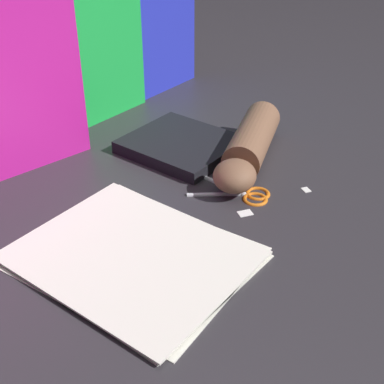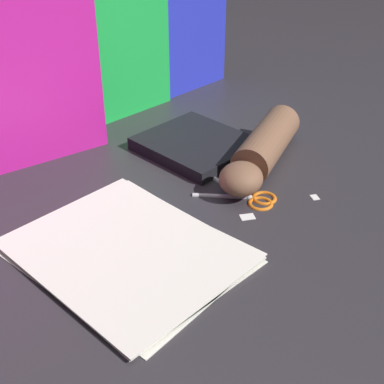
# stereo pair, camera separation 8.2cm
# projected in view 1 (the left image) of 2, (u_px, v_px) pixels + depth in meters

# --- Properties ---
(ground_plane) EXTENTS (6.00, 6.00, 0.00)m
(ground_plane) POSITION_uv_depth(u_px,v_px,m) (179.00, 232.00, 0.84)
(ground_plane) COLOR #2D2B30
(backdrop_panel_right) EXTENTS (0.64, 0.03, 0.43)m
(backdrop_panel_right) POSITION_uv_depth(u_px,v_px,m) (95.00, 20.00, 1.10)
(backdrop_panel_right) COLOR #2833D1
(backdrop_panel_right) RESTS_ON ground_plane
(paper_stack) EXTENTS (0.28, 0.34, 0.01)m
(paper_stack) POSITION_uv_depth(u_px,v_px,m) (133.00, 255.00, 0.78)
(paper_stack) COLOR white
(paper_stack) RESTS_ON ground_plane
(book_closed) EXTENTS (0.19, 0.21, 0.02)m
(book_closed) POSITION_uv_depth(u_px,v_px,m) (181.00, 145.00, 1.06)
(book_closed) COLOR black
(book_closed) RESTS_ON ground_plane
(scissors) EXTENTS (0.11, 0.15, 0.01)m
(scissors) POSITION_uv_depth(u_px,v_px,m) (242.00, 192.00, 0.93)
(scissors) COLOR silver
(scissors) RESTS_ON ground_plane
(hand_forearm) EXTENTS (0.30, 0.17, 0.07)m
(hand_forearm) POSITION_uv_depth(u_px,v_px,m) (249.00, 147.00, 1.01)
(hand_forearm) COLOR brown
(hand_forearm) RESTS_ON ground_plane
(paper_scrap_near) EXTENTS (0.03, 0.03, 0.00)m
(paper_scrap_near) POSITION_uv_depth(u_px,v_px,m) (245.00, 213.00, 0.88)
(paper_scrap_near) COLOR white
(paper_scrap_near) RESTS_ON ground_plane
(paper_scrap_mid) EXTENTS (0.02, 0.02, 0.00)m
(paper_scrap_mid) POSITION_uv_depth(u_px,v_px,m) (306.00, 190.00, 0.94)
(paper_scrap_mid) COLOR white
(paper_scrap_mid) RESTS_ON ground_plane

